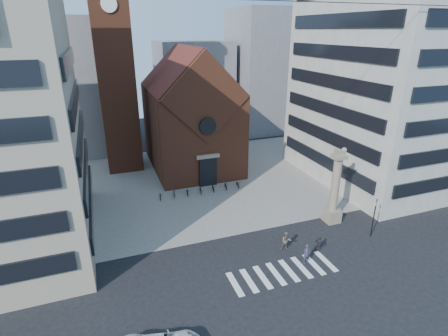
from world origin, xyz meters
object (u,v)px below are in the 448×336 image
Objects in this scene: pedestrian_0 at (307,254)px; pedestrian_1 at (286,241)px; lion_column at (334,193)px; pedestrian_2 at (319,244)px; traffic_light at (374,217)px; scooter_0 at (160,196)px.

pedestrian_0 is 0.99× the size of pedestrian_1.
lion_column is 5.43× the size of pedestrian_2.
lion_column reaches higher than traffic_light.
lion_column is at bearing -25.89° from scooter_0.
scooter_0 is at bearing 144.80° from lion_column.
lion_column is 8.48m from pedestrian_1.
lion_column is 4.52× the size of pedestrian_0.
scooter_0 is (-18.95, 15.96, -1.81)m from traffic_light.
scooter_0 is at bearing 122.14° from pedestrian_0.
pedestrian_1 is 1.21× the size of pedestrian_2.
lion_column is 2.02× the size of traffic_light.
traffic_light is 2.62× the size of scooter_0.
traffic_light is 6.83m from pedestrian_2.
pedestrian_0 is at bearing -50.43° from scooter_0.
traffic_light is at bearing -30.80° from scooter_0.
scooter_0 is at bearing 139.89° from traffic_light.
pedestrian_2 is at bearing -8.32° from pedestrian_1.
traffic_light is 2.69× the size of pedestrian_2.
pedestrian_1 is 17.76m from scooter_0.
lion_column is at bearing 39.02° from pedestrian_1.
pedestrian_2 is at bearing -136.74° from lion_column.
scooter_0 is (-10.21, 17.49, -0.48)m from pedestrian_0.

